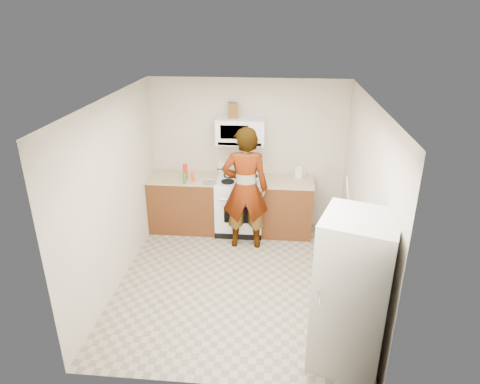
# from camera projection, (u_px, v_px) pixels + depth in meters

# --- Properties ---
(floor) EXTENTS (3.60, 3.60, 0.00)m
(floor) POSITION_uv_depth(u_px,v_px,m) (237.00, 281.00, 5.94)
(floor) COLOR gray
(floor) RESTS_ON ground
(back_wall) EXTENTS (3.20, 0.02, 2.50)m
(back_wall) POSITION_uv_depth(u_px,v_px,m) (248.00, 155.00, 7.08)
(back_wall) COLOR beige
(back_wall) RESTS_ON floor
(right_wall) EXTENTS (0.02, 3.60, 2.50)m
(right_wall) POSITION_uv_depth(u_px,v_px,m) (364.00, 204.00, 5.31)
(right_wall) COLOR beige
(right_wall) RESTS_ON floor
(cabinet_left) EXTENTS (1.12, 0.62, 0.90)m
(cabinet_left) POSITION_uv_depth(u_px,v_px,m) (185.00, 204.00, 7.21)
(cabinet_left) COLOR #562914
(cabinet_left) RESTS_ON floor
(counter_left) EXTENTS (1.14, 0.64, 0.03)m
(counter_left) POSITION_uv_depth(u_px,v_px,m) (183.00, 178.00, 7.03)
(counter_left) COLOR tan
(counter_left) RESTS_ON cabinet_left
(cabinet_right) EXTENTS (0.80, 0.62, 0.90)m
(cabinet_right) POSITION_uv_depth(u_px,v_px,m) (287.00, 208.00, 7.06)
(cabinet_right) COLOR #562914
(cabinet_right) RESTS_ON floor
(counter_right) EXTENTS (0.82, 0.64, 0.03)m
(counter_right) POSITION_uv_depth(u_px,v_px,m) (288.00, 182.00, 6.88)
(counter_right) COLOR tan
(counter_right) RESTS_ON cabinet_right
(gas_range) EXTENTS (0.76, 0.65, 1.13)m
(gas_range) POSITION_uv_depth(u_px,v_px,m) (240.00, 204.00, 7.11)
(gas_range) COLOR white
(gas_range) RESTS_ON floor
(microwave) EXTENTS (0.76, 0.38, 0.40)m
(microwave) POSITION_uv_depth(u_px,v_px,m) (241.00, 131.00, 6.75)
(microwave) COLOR white
(microwave) RESTS_ON back_wall
(person) EXTENTS (0.73, 0.51, 1.94)m
(person) POSITION_uv_depth(u_px,v_px,m) (245.00, 189.00, 6.47)
(person) COLOR tan
(person) RESTS_ON floor
(fridge) EXTENTS (0.89, 0.89, 1.70)m
(fridge) POSITION_uv_depth(u_px,v_px,m) (353.00, 293.00, 4.28)
(fridge) COLOR silver
(fridge) RESTS_ON floor
(kettle) EXTENTS (0.17, 0.17, 0.16)m
(kettle) POSITION_uv_depth(u_px,v_px,m) (299.00, 172.00, 6.99)
(kettle) COLOR white
(kettle) RESTS_ON counter_right
(jug) EXTENTS (0.17, 0.17, 0.24)m
(jug) POSITION_uv_depth(u_px,v_px,m) (233.00, 110.00, 6.67)
(jug) COLOR brown
(jug) RESTS_ON microwave
(saucepan) EXTENTS (0.28, 0.28, 0.12)m
(saucepan) POSITION_uv_depth(u_px,v_px,m) (231.00, 172.00, 7.02)
(saucepan) COLOR #B3B4B8
(saucepan) RESTS_ON gas_range
(tray) EXTENTS (0.29, 0.25, 0.05)m
(tray) POSITION_uv_depth(u_px,v_px,m) (250.00, 181.00, 6.79)
(tray) COLOR silver
(tray) RESTS_ON gas_range
(bottle_spray) EXTENTS (0.10, 0.10, 0.25)m
(bottle_spray) POSITION_uv_depth(u_px,v_px,m) (185.00, 172.00, 6.89)
(bottle_spray) COLOR red
(bottle_spray) RESTS_ON counter_left
(bottle_hot_sauce) EXTENTS (0.06, 0.06, 0.15)m
(bottle_hot_sauce) POSITION_uv_depth(u_px,v_px,m) (193.00, 177.00, 6.81)
(bottle_hot_sauce) COLOR #CE4216
(bottle_hot_sauce) RESTS_ON counter_left
(bottle_green_cap) EXTENTS (0.07, 0.07, 0.17)m
(bottle_green_cap) POSITION_uv_depth(u_px,v_px,m) (185.00, 178.00, 6.72)
(bottle_green_cap) COLOR #178029
(bottle_green_cap) RESTS_ON counter_left
(pot_lid) EXTENTS (0.31, 0.31, 0.01)m
(pot_lid) POSITION_uv_depth(u_px,v_px,m) (210.00, 182.00, 6.78)
(pot_lid) COLOR white
(pot_lid) RESTS_ON counter_left
(broom) EXTENTS (0.27, 0.16, 1.34)m
(broom) POSITION_uv_depth(u_px,v_px,m) (350.00, 218.00, 6.20)
(broom) COLOR white
(broom) RESTS_ON floor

